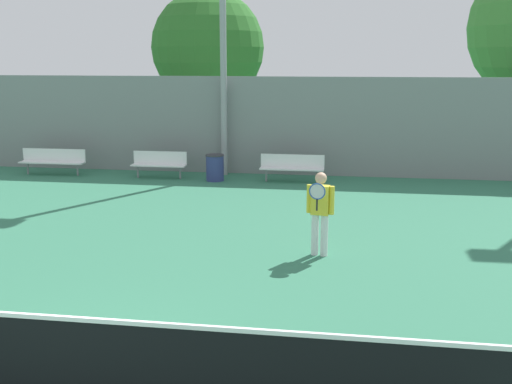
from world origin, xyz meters
The scene contains 8 objects.
tennis_net centered at (0.00, 0.00, 0.54)m, with size 10.29×0.09×1.05m.
tennis_player centered at (2.82, 5.53, 0.92)m, with size 0.53×0.45×1.63m.
bench_courtside_near centered at (-2.53, 12.44, 0.50)m, with size 1.73×0.40×0.83m.
bench_courtside_far centered at (1.67, 12.44, 0.50)m, with size 1.95×0.40×0.83m.
bench_adjacent_court centered at (-6.11, 12.44, 0.51)m, with size 2.15×0.40×0.83m.
trash_bin centered at (-0.70, 12.23, 0.41)m, with size 0.57×0.57×0.82m.
back_fence centered at (0.00, 13.57, 1.57)m, with size 29.72×0.06×3.14m.
tree_green_broad centered at (-2.11, 17.70, 4.09)m, with size 4.36×4.36×6.28m.
Camera 1 is at (3.26, -5.51, 3.73)m, focal length 42.00 mm.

